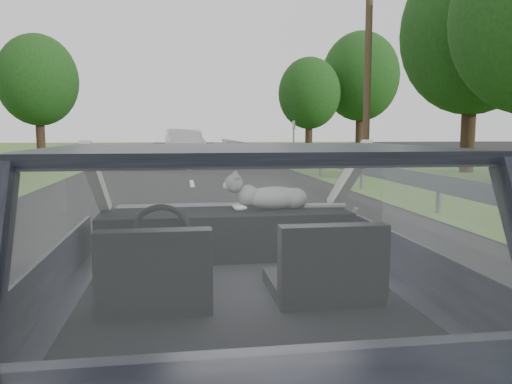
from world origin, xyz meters
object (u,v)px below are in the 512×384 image
object	(u,v)px
subject_car	(237,281)
cat	(274,196)
other_car	(184,144)
highway_sign	(294,139)
utility_pole	(368,68)

from	to	relation	value
subject_car	cat	size ratio (longest dim) A/B	6.87
other_car	highway_sign	size ratio (longest dim) A/B	2.32
subject_car	other_car	size ratio (longest dim) A/B	0.79
cat	subject_car	bearing A→B (deg)	-117.36
subject_car	highway_sign	bearing A→B (deg)	76.66
cat	utility_pole	xyz separation A→B (m)	(5.70, 13.35, 2.57)
subject_car	other_car	xyz separation A→B (m)	(-0.14, 25.07, 0.11)
utility_pole	highway_sign	bearing A→B (deg)	88.13
other_car	utility_pole	distance (m)	12.97
highway_sign	other_car	bearing A→B (deg)	-158.46
highway_sign	utility_pole	bearing A→B (deg)	-88.21
cat	highway_sign	world-z (taller)	highway_sign
subject_car	other_car	bearing A→B (deg)	90.33
cat	highway_sign	bearing A→B (deg)	75.51
other_car	utility_pole	xyz separation A→B (m)	(6.16, -11.06, 2.83)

